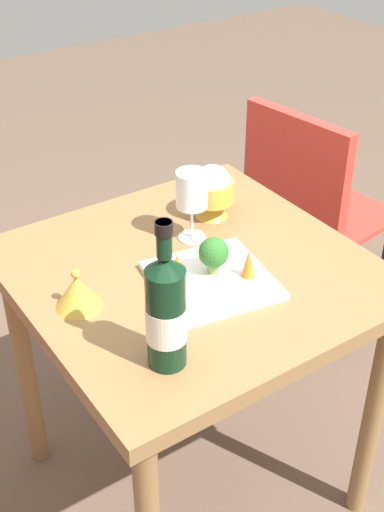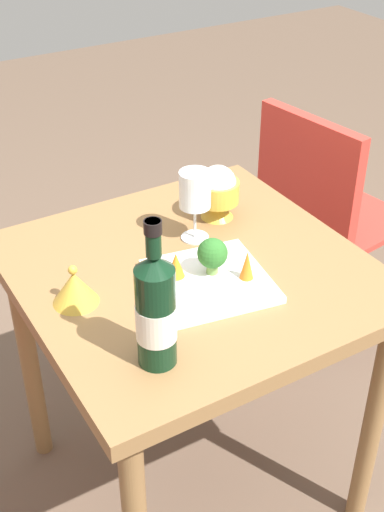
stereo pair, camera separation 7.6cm
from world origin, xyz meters
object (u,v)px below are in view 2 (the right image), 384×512
chair_by_wall (320,205)px  carrot_garnish_right (176,265)px  carrot_garnish_left (247,265)px  rice_bowl (218,191)px  serving_plate (212,280)px  wine_glass (195,191)px  rice_bowl_lid (75,287)px  broccoli_floret (212,254)px  wine_bottle (156,310)px

chair_by_wall → carrot_garnish_right: size_ratio=14.27×
carrot_garnish_left → rice_bowl: bearing=-110.0°
serving_plate → rice_bowl: bearing=-124.7°
chair_by_wall → rice_bowl: 0.64m
wine_glass → rice_bowl_lid: 0.37m
serving_plate → carrot_garnish_left: size_ratio=4.19×
carrot_garnish_left → serving_plate: bearing=-31.6°
serving_plate → wine_glass: bearing=-109.7°
serving_plate → broccoli_floret: size_ratio=3.35×
wine_bottle → broccoli_floret: wine_bottle is taller
chair_by_wall → broccoli_floret: bearing=-66.4°
chair_by_wall → wine_bottle: bearing=-65.0°
broccoli_floret → carrot_garnish_right: size_ratio=1.44×
carrot_garnish_left → carrot_garnish_right: 0.16m
wine_bottle → carrot_garnish_right: bearing=-127.5°
carrot_garnish_right → rice_bowl: bearing=-139.8°
wine_glass → rice_bowl_lid: wine_glass is taller
chair_by_wall → rice_bowl_lid: size_ratio=8.50×
carrot_garnish_left → rice_bowl_lid: bearing=-20.4°
rice_bowl → rice_bowl_lid: 0.48m
carrot_garnish_left → carrot_garnish_right: size_ratio=1.15×
carrot_garnish_right → broccoli_floret: bearing=158.5°
carrot_garnish_left → carrot_garnish_right: bearing=-33.2°
chair_by_wall → wine_bottle: (0.92, 0.60, 0.34)m
chair_by_wall → rice_bowl_lid: (0.99, 0.35, 0.25)m
wine_bottle → broccoli_floret: (-0.23, -0.18, -0.06)m
carrot_garnish_right → carrot_garnish_left: bearing=146.8°
wine_glass → chair_by_wall: bearing=-157.7°
rice_bowl_lid → carrot_garnish_right: rice_bowl_lid is taller
broccoli_floret → rice_bowl: bearing=-124.7°
wine_glass → carrot_garnish_right: (0.13, 0.14, -0.08)m
wine_bottle → carrot_garnish_right: size_ratio=5.21×
carrot_garnish_left → carrot_garnish_right: (0.13, -0.09, -0.00)m
rice_bowl_lid → serving_plate: rice_bowl_lid is taller
wine_glass → broccoli_floret: bearing=71.8°
broccoli_floret → chair_by_wall: bearing=-148.2°
wine_bottle → broccoli_floret: bearing=-143.0°
wine_glass → serving_plate: size_ratio=0.62×
rice_bowl_lid → broccoli_floret: bearing=165.8°
chair_by_wall → carrot_garnish_right: (0.77, 0.40, 0.26)m
chair_by_wall → wine_bottle: 1.15m
wine_glass → broccoli_floret: size_ratio=2.09×
chair_by_wall → rice_bowl_lid: chair_by_wall is taller
rice_bowl → carrot_garnish_left: 0.30m
chair_by_wall → carrot_garnish_left: chair_by_wall is taller
serving_plate → rice_bowl_lid: bearing=-17.6°
wine_glass → carrot_garnish_right: wine_glass is taller
carrot_garnish_left → carrot_garnish_right: carrot_garnish_left is taller
wine_glass → carrot_garnish_right: 0.21m
rice_bowl_lid → wine_glass: bearing=-165.4°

